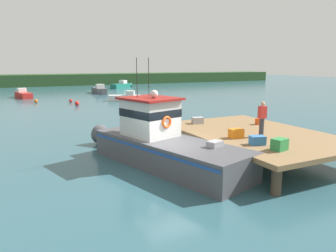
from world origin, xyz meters
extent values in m
plane|color=#2D5660|center=(0.00, 0.00, 0.00)|extent=(200.00, 200.00, 0.00)
cylinder|color=#4C3D2D|center=(2.20, -4.10, 0.50)|extent=(0.36, 0.36, 1.00)
cylinder|color=#4C3D2D|center=(2.20, 4.10, 0.50)|extent=(0.36, 0.36, 1.00)
cylinder|color=#4C3D2D|center=(7.40, 4.10, 0.50)|extent=(0.36, 0.36, 1.00)
cube|color=olive|center=(4.80, 0.00, 1.10)|extent=(6.00, 9.00, 0.20)
cube|color=#4C4C51|center=(0.20, 0.41, 0.55)|extent=(4.69, 8.38, 1.10)
cone|color=#4C4C51|center=(-1.20, 5.10, 0.55)|extent=(1.57, 2.04, 1.10)
cube|color=#234C9E|center=(0.20, 0.41, 1.00)|extent=(4.66, 8.23, 0.12)
cube|color=#4C4C51|center=(0.20, 0.41, 1.16)|extent=(4.73, 8.39, 0.12)
cube|color=silver|center=(-0.14, 1.56, 2.00)|extent=(2.45, 2.65, 1.80)
cube|color=black|center=(-0.14, 1.56, 2.31)|extent=(2.48, 2.68, 0.36)
cube|color=maroon|center=(-0.14, 1.56, 2.95)|extent=(2.77, 3.01, 0.10)
sphere|color=white|center=(-0.06, 1.27, 3.18)|extent=(0.36, 0.36, 0.36)
cylinder|color=black|center=(-0.62, 1.93, 3.90)|extent=(0.03, 0.03, 1.80)
cylinder|color=black|center=(0.05, 2.14, 3.90)|extent=(0.03, 0.03, 1.80)
cube|color=#939399|center=(1.36, -1.54, 1.28)|extent=(0.70, 0.59, 0.36)
torus|color=orange|center=(0.62, -2.39, 1.16)|extent=(0.70, 0.70, 0.12)
torus|color=#EA5119|center=(0.18, 0.46, 2.00)|extent=(0.55, 0.25, 0.54)
cube|color=#3370B2|center=(3.20, -1.95, 1.38)|extent=(0.70, 0.60, 0.37)
cube|color=#2D8442|center=(3.36, -3.02, 1.43)|extent=(0.68, 0.55, 0.46)
cube|color=#9E9EA3|center=(3.50, 3.27, 1.38)|extent=(0.68, 0.56, 0.35)
cube|color=orange|center=(3.20, -0.56, 1.40)|extent=(0.64, 0.50, 0.41)
cylinder|color=#E04C19|center=(6.35, 1.52, 1.37)|extent=(0.32, 0.32, 0.34)
cylinder|color=#383842|center=(4.39, -0.88, 1.63)|extent=(0.22, 0.22, 0.86)
cube|color=red|center=(4.39, -0.88, 2.34)|extent=(0.36, 0.22, 0.56)
sphere|color=tan|center=(4.39, -0.88, 2.73)|extent=(0.20, 0.20, 0.20)
cube|color=#196B5B|center=(13.21, 47.58, 0.42)|extent=(4.60, 3.87, 0.84)
cone|color=#196B5B|center=(15.55, 49.26, 0.42)|extent=(1.42, 1.35, 0.84)
cube|color=silver|center=(13.87, 48.05, 1.15)|extent=(1.62, 1.62, 0.63)
cube|color=red|center=(-4.43, 35.44, 0.37)|extent=(2.18, 4.29, 0.75)
cone|color=red|center=(-5.00, 37.94, 0.37)|extent=(0.96, 1.17, 0.75)
cube|color=silver|center=(-4.59, 36.14, 1.03)|extent=(1.25, 1.23, 0.56)
cube|color=white|center=(5.07, 15.05, 0.42)|extent=(2.25, 4.86, 0.85)
cone|color=white|center=(5.56, 12.17, 0.42)|extent=(1.03, 1.29, 0.85)
cube|color=silver|center=(5.21, 14.24, 1.17)|extent=(1.37, 1.35, 0.64)
cube|color=silver|center=(6.78, 25.92, 0.36)|extent=(4.14, 2.91, 0.73)
cone|color=silver|center=(9.01, 24.81, 0.36)|extent=(1.22, 1.09, 0.73)
cube|color=silver|center=(7.40, 25.61, 1.00)|extent=(1.35, 1.35, 0.54)
cube|color=#4C4C51|center=(6.63, 38.23, 0.42)|extent=(1.55, 4.63, 0.84)
cone|color=#4C4C51|center=(6.58, 35.36, 0.42)|extent=(0.86, 1.17, 0.84)
cube|color=silver|center=(6.62, 37.43, 1.15)|extent=(1.19, 1.17, 0.63)
sphere|color=#EA5B19|center=(-3.34, 28.85, 0.21)|extent=(0.43, 0.43, 0.43)
sphere|color=red|center=(0.47, 27.44, 0.20)|extent=(0.40, 0.40, 0.40)
sphere|color=silver|center=(4.21, 15.54, 0.17)|extent=(0.35, 0.35, 0.35)
sphere|color=red|center=(0.56, 23.97, 0.26)|extent=(0.51, 0.51, 0.51)
cube|color=#284723|center=(0.00, 62.00, 1.20)|extent=(120.00, 8.00, 2.40)
camera|label=1|loc=(-5.79, -11.77, 4.48)|focal=33.77mm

